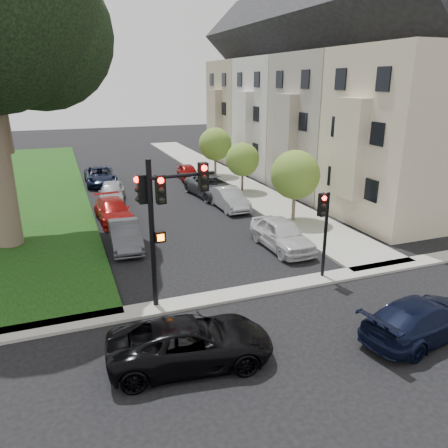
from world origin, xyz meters
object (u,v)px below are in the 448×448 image
object	(u,v)px
traffic_signal_main	(163,207)
car_parked_7	(112,192)
small_tree_b	(243,160)
traffic_signal_secondary	(324,220)
car_cross_near	(191,342)
car_parked_0	(282,234)
car_parked_6	(113,211)
small_tree_a	(295,175)
car_parked_2	(212,186)
car_parked_5	(125,235)
car_parked_8	(100,176)
car_parked_1	(229,199)
car_parked_3	(188,172)
car_cross_far	(422,319)
small_tree_c	(215,144)

from	to	relation	value
traffic_signal_main	car_parked_7	world-z (taller)	traffic_signal_main
small_tree_b	traffic_signal_secondary	bearing A→B (deg)	-100.54
car_cross_near	car_parked_0	distance (m)	10.21
car_cross_near	car_parked_6	world-z (taller)	car_cross_near
small_tree_a	car_parked_0	distance (m)	5.03
car_cross_near	car_parked_2	xyz separation A→B (m)	(7.14, 18.58, 0.06)
car_parked_2	car_cross_near	bearing A→B (deg)	-117.98
car_cross_near	car_parked_5	size ratio (longest dim) A/B	1.20
car_cross_near	car_parked_6	bearing A→B (deg)	8.74
car_parked_7	car_parked_8	distance (m)	5.90
small_tree_b	traffic_signal_main	xyz separation A→B (m)	(-9.56, -15.22, 1.37)
car_cross_near	car_parked_1	size ratio (longest dim) A/B	1.17
small_tree_b	car_cross_near	xyz separation A→B (m)	(-9.72, -18.97, -1.81)
car_parked_7	car_parked_1	bearing A→B (deg)	-23.36
car_cross_near	traffic_signal_main	bearing A→B (deg)	4.72
car_parked_1	car_parked_3	size ratio (longest dim) A/B	1.12
traffic_signal_secondary	car_parked_6	world-z (taller)	traffic_signal_secondary
car_parked_1	car_parked_5	world-z (taller)	car_parked_1
car_cross_far	car_parked_7	xyz separation A→B (m)	(-7.45, 20.96, 0.04)
car_cross_near	car_parked_2	world-z (taller)	car_parked_2
small_tree_c	car_parked_8	xyz separation A→B (m)	(-9.84, 0.42, -2.14)
car_cross_near	small_tree_b	bearing A→B (deg)	-19.88
car_parked_2	traffic_signal_main	bearing A→B (deg)	-122.14
car_parked_6	car_parked_7	world-z (taller)	car_parked_7
car_parked_5	small_tree_a	bearing A→B (deg)	7.03
car_parked_6	small_tree_c	bearing A→B (deg)	42.00
small_tree_b	car_parked_8	distance (m)	11.93
traffic_signal_secondary	car_parked_0	bearing A→B (deg)	88.29
small_tree_a	car_cross_far	world-z (taller)	small_tree_a
car_parked_0	car_parked_7	distance (m)	13.97
small_tree_b	small_tree_c	size ratio (longest dim) A/B	0.88
car_cross_near	small_tree_c	bearing A→B (deg)	-13.94
traffic_signal_secondary	car_parked_3	bearing A→B (deg)	89.42
small_tree_b	car_parked_3	size ratio (longest dim) A/B	0.99
car_parked_2	car_parked_8	size ratio (longest dim) A/B	1.05
small_tree_a	car_parked_8	size ratio (longest dim) A/B	0.85
car_parked_0	car_parked_7	size ratio (longest dim) A/B	1.06
small_tree_c	small_tree_b	bearing A→B (deg)	-90.00
car_parked_6	car_parked_8	bearing A→B (deg)	85.67
small_tree_b	car_parked_1	xyz separation A→B (m)	(-2.61, -3.86, -1.80)
car_cross_far	car_parked_2	size ratio (longest dim) A/B	0.87
car_parked_5	car_parked_7	distance (m)	9.28
car_parked_2	car_parked_5	bearing A→B (deg)	-139.35
car_parked_1	car_parked_5	xyz separation A→B (m)	(-7.51, -4.79, -0.02)
car_parked_0	car_parked_8	bearing A→B (deg)	110.24
car_parked_6	car_parked_3	bearing A→B (deg)	49.45
car_parked_2	car_parked_3	xyz separation A→B (m)	(-0.05, 6.11, -0.10)
car_parked_0	car_parked_7	bearing A→B (deg)	118.38
traffic_signal_main	traffic_signal_secondary	world-z (taller)	traffic_signal_main
car_parked_0	car_parked_1	size ratio (longest dim) A/B	1.06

